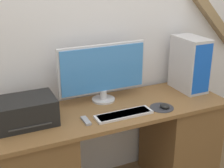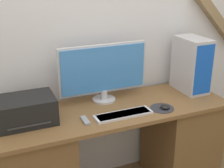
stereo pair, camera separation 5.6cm
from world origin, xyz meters
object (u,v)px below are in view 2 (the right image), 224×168
object	(u,v)px
monitor	(103,71)
remote_control	(85,120)
printer	(26,110)
keyboard	(123,114)
mouse	(165,107)
computer_tower	(191,65)

from	to	relation	value
monitor	remote_control	distance (m)	0.45
printer	keyboard	bearing A→B (deg)	-15.13
mouse	printer	world-z (taller)	printer
monitor	printer	distance (m)	0.65
remote_control	mouse	bearing A→B (deg)	-4.29
keyboard	mouse	bearing A→B (deg)	-3.60
keyboard	mouse	size ratio (longest dim) A/B	5.39
computer_tower	remote_control	world-z (taller)	computer_tower
remote_control	computer_tower	bearing A→B (deg)	11.19
keyboard	printer	world-z (taller)	printer
monitor	mouse	bearing A→B (deg)	-42.63
monitor	remote_control	xyz separation A→B (m)	(-0.25, -0.28, -0.24)
monitor	printer	world-z (taller)	monitor
computer_tower	monitor	bearing A→B (deg)	173.56
monitor	mouse	size ratio (longest dim) A/B	9.03
printer	remote_control	distance (m)	0.41
printer	remote_control	xyz separation A→B (m)	(0.37, -0.15, -0.08)
computer_tower	printer	bearing A→B (deg)	-177.96
keyboard	printer	size ratio (longest dim) A/B	1.08
keyboard	printer	xyz separation A→B (m)	(-0.65, 0.17, 0.08)
monitor	mouse	distance (m)	0.54
keyboard	remote_control	size ratio (longest dim) A/B	3.37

